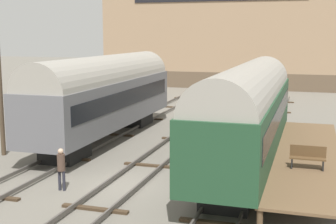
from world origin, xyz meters
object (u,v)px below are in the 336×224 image
(bench, at_px, (308,157))
(train_car_grey, at_px, (105,93))
(person_worker, at_px, (61,165))
(train_car_green, at_px, (248,109))

(bench, bearing_deg, train_car_grey, 150.86)
(train_car_grey, relative_size, person_worker, 8.61)
(train_car_green, xyz_separation_m, person_worker, (-6.77, -5.60, -1.78))
(train_car_grey, distance_m, person_worker, 9.64)
(person_worker, bearing_deg, train_car_green, 39.62)
(train_car_green, relative_size, bench, 11.39)
(train_car_grey, bearing_deg, train_car_green, -21.72)
(train_car_grey, height_order, train_car_green, train_car_grey)
(train_car_green, xyz_separation_m, bench, (2.80, -3.00, -1.32))
(train_car_grey, xyz_separation_m, person_worker, (2.25, -9.20, -1.81))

